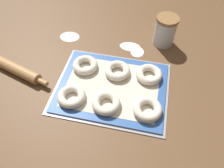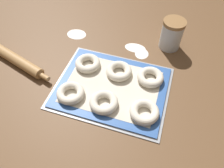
{
  "view_description": "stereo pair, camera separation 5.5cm",
  "coord_description": "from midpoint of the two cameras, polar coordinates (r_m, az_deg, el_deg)",
  "views": [
    {
      "loc": [
        0.11,
        -0.57,
        0.74
      ],
      "look_at": [
        -0.01,
        -0.01,
        0.03
      ],
      "focal_mm": 35.0,
      "sensor_mm": 36.0,
      "label": 1
    },
    {
      "loc": [
        0.16,
        -0.56,
        0.74
      ],
      "look_at": [
        -0.01,
        -0.01,
        0.03
      ],
      "focal_mm": 35.0,
      "sensor_mm": 36.0,
      "label": 2
    }
  ],
  "objects": [
    {
      "name": "flour_patch_side",
      "position": [
        1.09,
        9.25,
        7.79
      ],
      "size": [
        0.07,
        0.07,
        0.0
      ],
      "color": "white",
      "rests_on": "ground_plane"
    },
    {
      "name": "baking_tray",
      "position": [
        0.93,
        1.7,
        -0.95
      ],
      "size": [
        0.48,
        0.38,
        0.01
      ],
      "color": "#93969B",
      "rests_on": "ground_plane"
    },
    {
      "name": "bagel_back_center",
      "position": [
        0.96,
        3.48,
        3.32
      ],
      "size": [
        0.11,
        0.11,
        0.03
      ],
      "color": "silver",
      "rests_on": "baking_mat"
    },
    {
      "name": "flour_canister",
      "position": [
        1.11,
        16.74,
        12.3
      ],
      "size": [
        0.11,
        0.11,
        0.15
      ],
      "color": "silver",
      "rests_on": "ground_plane"
    },
    {
      "name": "bagel_back_right",
      "position": [
        0.96,
        11.64,
        1.68
      ],
      "size": [
        0.11,
        0.11,
        0.03
      ],
      "color": "silver",
      "rests_on": "baking_mat"
    },
    {
      "name": "ground_plane",
      "position": [
        0.94,
        2.69,
        -0.63
      ],
      "size": [
        2.8,
        2.8,
        0.0
      ],
      "primitive_type": "plane",
      "color": "brown"
    },
    {
      "name": "baking_mat",
      "position": [
        0.93,
        1.71,
        -0.75
      ],
      "size": [
        0.45,
        0.35,
        0.0
      ],
      "color": "#2D569E",
      "rests_on": "baking_tray"
    },
    {
      "name": "bagel_back_left",
      "position": [
        0.99,
        -4.77,
        5.34
      ],
      "size": [
        0.11,
        0.11,
        0.03
      ],
      "color": "silver",
      "rests_on": "baking_mat"
    },
    {
      "name": "flour_patch_far",
      "position": [
        1.11,
        7.53,
        9.33
      ],
      "size": [
        0.11,
        0.07,
        0.0
      ],
      "color": "white",
      "rests_on": "ground_plane"
    },
    {
      "name": "bagel_front_right",
      "position": [
        0.85,
        10.33,
        -7.26
      ],
      "size": [
        0.11,
        0.11,
        0.03
      ],
      "color": "silver",
      "rests_on": "baking_mat"
    },
    {
      "name": "flour_patch_near",
      "position": [
        1.2,
        -7.92,
        12.76
      ],
      "size": [
        0.1,
        0.08,
        0.0
      ],
      "color": "white",
      "rests_on": "ground_plane"
    },
    {
      "name": "bagel_front_center",
      "position": [
        0.86,
        -0.3,
        -4.89
      ],
      "size": [
        0.11,
        0.11,
        0.03
      ],
      "color": "silver",
      "rests_on": "baking_mat"
    },
    {
      "name": "rolling_pin",
      "position": [
        1.1,
        -22.82,
        6.08
      ],
      "size": [
        0.43,
        0.15,
        0.05
      ],
      "color": "#AD7F4C",
      "rests_on": "ground_plane"
    },
    {
      "name": "bagel_front_left",
      "position": [
        0.9,
        -9.04,
        -2.42
      ],
      "size": [
        0.11,
        0.11,
        0.03
      ],
      "color": "silver",
      "rests_on": "baking_mat"
    }
  ]
}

